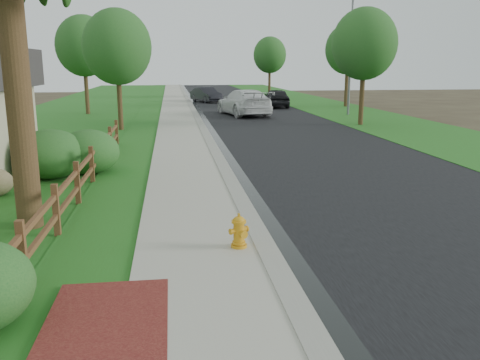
{
  "coord_description": "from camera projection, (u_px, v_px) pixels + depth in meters",
  "views": [
    {
      "loc": [
        -1.28,
        -7.31,
        3.4
      ],
      "look_at": [
        0.15,
        3.14,
        0.99
      ],
      "focal_mm": 38.0,
      "sensor_mm": 36.0,
      "label": 1
    }
  ],
  "objects": [
    {
      "name": "brick_patch",
      "position": [
        107.0,
        323.0,
        6.72
      ],
      "size": [
        1.6,
        2.4,
        0.11
      ],
      "primitive_type": "cube",
      "color": "maroon",
      "rests_on": "ground"
    },
    {
      "name": "road",
      "position": [
        242.0,
        106.0,
        42.41
      ],
      "size": [
        8.0,
        90.0,
        0.02
      ],
      "primitive_type": "cube",
      "color": "black",
      "rests_on": "ground"
    },
    {
      "name": "ground",
      "position": [
        258.0,
        286.0,
        7.99
      ],
      "size": [
        120.0,
        120.0,
        0.0
      ],
      "primitive_type": "plane",
      "color": "#32271B"
    },
    {
      "name": "sidewalk",
      "position": [
        175.0,
        106.0,
        41.67
      ],
      "size": [
        2.2,
        90.0,
        0.1
      ],
      "primitive_type": "cube",
      "color": "#A59F8F",
      "rests_on": "ground"
    },
    {
      "name": "fire_hydrant",
      "position": [
        239.0,
        232.0,
        9.33
      ],
      "size": [
        0.42,
        0.34,
        0.65
      ],
      "color": "orange",
      "rests_on": "sidewalk"
    },
    {
      "name": "tree_mid_right",
      "position": [
        348.0,
        49.0,
        40.77
      ],
      "size": [
        3.64,
        3.64,
        6.6
      ],
      "color": "#352915",
      "rests_on": "ground"
    },
    {
      "name": "tree_near_left",
      "position": [
        117.0,
        47.0,
        25.86
      ],
      "size": [
        3.5,
        3.5,
        6.2
      ],
      "color": "#352915",
      "rests_on": "ground"
    },
    {
      "name": "curb",
      "position": [
        191.0,
        106.0,
        41.84
      ],
      "size": [
        0.4,
        90.0,
        0.12
      ],
      "primitive_type": "cube",
      "color": "gray",
      "rests_on": "ground"
    },
    {
      "name": "grass_strip",
      "position": [
        152.0,
        107.0,
        41.43
      ],
      "size": [
        1.6,
        90.0,
        0.06
      ],
      "primitive_type": "cube",
      "color": "#255718",
      "rests_on": "ground"
    },
    {
      "name": "lawn_near",
      "position": [
        86.0,
        108.0,
        40.75
      ],
      "size": [
        9.0,
        90.0,
        0.04
      ],
      "primitive_type": "cube",
      "color": "#255718",
      "rests_on": "ground"
    },
    {
      "name": "streetlight",
      "position": [
        349.0,
        46.0,
        33.87
      ],
      "size": [
        1.82,
        0.72,
        8.07
      ],
      "color": "slate",
      "rests_on": "ground"
    },
    {
      "name": "tree_mid_left",
      "position": [
        84.0,
        46.0,
        34.35
      ],
      "size": [
        3.75,
        3.75,
        6.7
      ],
      "color": "#352915",
      "rests_on": "ground"
    },
    {
      "name": "wet_gutter",
      "position": [
        195.0,
        106.0,
        41.9
      ],
      "size": [
        0.5,
        90.0,
        0.0
      ],
      "primitive_type": "cube",
      "color": "black",
      "rests_on": "road"
    },
    {
      "name": "white_suv",
      "position": [
        244.0,
        102.0,
        34.49
      ],
      "size": [
        3.54,
        6.36,
        1.74
      ],
      "primitive_type": "imported",
      "rotation": [
        0.0,
        0.0,
        3.33
      ],
      "color": "silver",
      "rests_on": "road"
    },
    {
      "name": "tree_near_right",
      "position": [
        365.0,
        44.0,
        28.1
      ],
      "size": [
        3.61,
        3.61,
        6.5
      ],
      "color": "#352915",
      "rests_on": "ground"
    },
    {
      "name": "shrub_c",
      "position": [
        88.0,
        152.0,
        16.0
      ],
      "size": [
        2.0,
        2.0,
        1.41
      ],
      "primitive_type": "ellipsoid",
      "rotation": [
        0.0,
        0.0,
        -0.02
      ],
      "color": "#1B4D1D",
      "rests_on": "ground"
    },
    {
      "name": "tree_far_right",
      "position": [
        270.0,
        55.0,
        52.2
      ],
      "size": [
        3.37,
        3.37,
        6.22
      ],
      "color": "#352915",
      "rests_on": "ground"
    },
    {
      "name": "shrub_b",
      "position": [
        50.0,
        154.0,
        15.33
      ],
      "size": [
        2.63,
        2.63,
        1.5
      ],
      "primitive_type": "ellipsoid",
      "rotation": [
        0.0,
        0.0,
        -0.26
      ],
      "color": "#1B4D1D",
      "rests_on": "ground"
    },
    {
      "name": "verge_far",
      "position": [
        321.0,
        105.0,
        43.31
      ],
      "size": [
        6.0,
        90.0,
        0.04
      ],
      "primitive_type": "cube",
      "color": "#255718",
      "rests_on": "ground"
    },
    {
      "name": "ranch_fence",
      "position": [
        85.0,
        171.0,
        13.56
      ],
      "size": [
        0.12,
        16.92,
        1.1
      ],
      "color": "#4B2A19",
      "rests_on": "ground"
    },
    {
      "name": "dark_car_far",
      "position": [
        206.0,
        95.0,
        46.53
      ],
      "size": [
        2.89,
        4.38,
        1.36
      ],
      "primitive_type": "imported",
      "rotation": [
        0.0,
        0.0,
        0.38
      ],
      "color": "black",
      "rests_on": "road"
    },
    {
      "name": "dark_car_mid",
      "position": [
        276.0,
        98.0,
        40.97
      ],
      "size": [
        2.02,
        4.49,
        1.5
      ],
      "primitive_type": "imported",
      "rotation": [
        0.0,
        0.0,
        3.08
      ],
      "color": "black",
      "rests_on": "road"
    }
  ]
}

